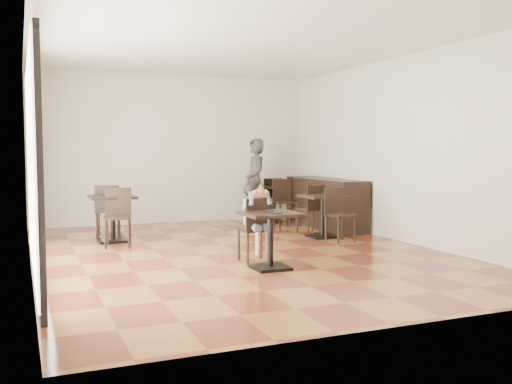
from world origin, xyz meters
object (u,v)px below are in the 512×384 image
adult_patron (255,182)px  chair_left_a (108,211)px  child_table (270,241)px  chair_back_b (285,202)px  chair_left_b (118,218)px  child_chair (255,230)px  child (255,221)px  cafe_table_left (113,219)px  chair_mid_a (310,209)px  chair_back_a (270,199)px  cafe_table_mid (322,216)px  chair_mid_b (340,215)px  cafe_table_back (268,204)px

adult_patron → chair_left_a: size_ratio=1.90×
child_table → chair_back_b: 4.54m
child_table → chair_left_a: chair_left_a is taller
child_table → chair_left_b: (-1.60, 2.55, 0.10)m
child_chair → child: 0.12m
cafe_table_left → chair_mid_a: bearing=-6.7°
child_chair → chair_back_a: bearing=-116.6°
cafe_table_mid → chair_back_a: (0.15, 2.66, 0.09)m
chair_mid_b → chair_left_a: 4.18m
child → chair_back_b: size_ratio=1.21×
child_chair → chair_back_a: chair_back_a is taller
chair_left_a → chair_back_b: bearing=-162.3°
cafe_table_left → chair_mid_b: size_ratio=0.86×
chair_mid_a → chair_left_b: bearing=-4.8°
chair_left_a → chair_back_b: (3.73, 0.35, -0.00)m
cafe_table_mid → cafe_table_left: 3.71m
chair_mid_a → chair_mid_b: (0.00, -1.10, 0.00)m
child_table → child_chair: bearing=90.0°
adult_patron → chair_mid_a: size_ratio=1.97×
chair_back_a → chair_back_b: (0.00, -0.78, 0.00)m
chair_left_a → cafe_table_back: bearing=-153.5°
child → chair_back_a: child is taller
child_chair → adult_patron: size_ratio=0.50×
adult_patron → cafe_table_mid: size_ratio=2.37×
chair_back_b → adult_patron: bearing=161.1°
cafe_table_mid → cafe_table_left: cafe_table_left is taller
child → chair_left_a: bearing=117.3°
child → cafe_table_left: bearing=122.1°
child → chair_mid_a: (2.03, 2.13, -0.12)m
child_table → child_chair: (0.00, 0.55, 0.08)m
cafe_table_back → adult_patron: bearing=-144.4°
child_table → cafe_table_back: cafe_table_back is taller
cafe_table_back → cafe_table_left: bearing=-157.8°
cafe_table_mid → chair_left_a: 3.89m
cafe_table_mid → chair_mid_a: 0.56m
cafe_table_left → chair_back_a: 4.09m
adult_patron → chair_mid_a: 1.71m
child → chair_mid_b: (2.03, 1.03, -0.12)m
cafe_table_back → chair_back_a: 0.29m
chair_back_b → chair_back_a: bearing=94.4°
child → chair_mid_b: size_ratio=1.25×
cafe_table_left → chair_back_a: bearing=24.3°
chair_back_b → child_table: bearing=-113.6°
child_table → cafe_table_mid: bearing=47.1°
child_table → child: 0.58m
chair_back_b → child: bearing=-117.2°
child → cafe_table_left: 3.02m
cafe_table_left → chair_mid_b: (3.63, -1.53, 0.06)m
cafe_table_left → chair_back_a: chair_back_a is taller
adult_patron → chair_mid_b: 2.76m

